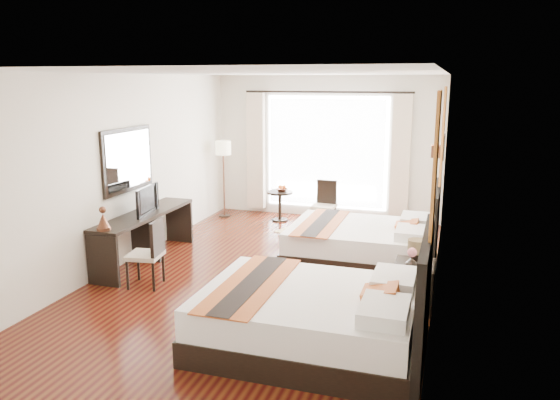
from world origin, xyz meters
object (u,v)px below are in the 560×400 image
(nightstand, at_px, (413,286))
(side_table, at_px, (280,206))
(television, at_px, (143,200))
(bed_near, at_px, (318,316))
(vase, at_px, (411,268))
(table_lamp, at_px, (417,248))
(window_chair, at_px, (324,214))
(bed_far, at_px, (366,242))
(console_desk, at_px, (145,237))
(desk_chair, at_px, (147,266))
(fruit_bowl, at_px, (282,190))
(floor_lamp, at_px, (223,153))

(nightstand, relative_size, side_table, 0.99)
(television, bearing_deg, nightstand, -104.47)
(bed_near, relative_size, vase, 16.19)
(table_lamp, xyz_separation_m, window_chair, (-1.88, 3.18, -0.47))
(bed_near, bearing_deg, television, 149.73)
(bed_far, xyz_separation_m, console_desk, (-3.21, -0.94, 0.06))
(vase, distance_m, window_chair, 3.90)
(nightstand, bearing_deg, side_table, 128.83)
(bed_far, bearing_deg, console_desk, -163.68)
(table_lamp, height_order, window_chair, window_chair)
(window_chair, bearing_deg, console_desk, -34.01)
(vase, relative_size, desk_chair, 0.15)
(bed_far, relative_size, table_lamp, 6.36)
(vase, height_order, fruit_bowl, same)
(table_lamp, distance_m, fruit_bowl, 4.42)
(bed_far, height_order, television, bed_far)
(console_desk, relative_size, side_table, 3.75)
(table_lamp, distance_m, side_table, 4.46)
(bed_far, distance_m, television, 3.40)
(side_table, height_order, fruit_bowl, fruit_bowl)
(bed_far, xyz_separation_m, table_lamp, (0.82, -1.43, 0.42))
(television, height_order, window_chair, television)
(table_lamp, distance_m, console_desk, 4.07)
(bed_near, distance_m, nightstand, 1.58)
(bed_far, distance_m, nightstand, 1.70)
(bed_far, relative_size, desk_chair, 2.37)
(vase, distance_m, floor_lamp, 5.43)
(bed_near, bearing_deg, table_lamp, 57.54)
(side_table, height_order, window_chair, window_chair)
(bed_near, xyz_separation_m, fruit_bowl, (-1.90, 4.82, 0.28))
(side_table, relative_size, window_chair, 0.67)
(bed_near, relative_size, window_chair, 2.61)
(console_desk, distance_m, floor_lamp, 3.05)
(table_lamp, height_order, side_table, table_lamp)
(console_desk, xyz_separation_m, side_table, (1.21, 2.94, -0.08))
(television, xyz_separation_m, desk_chair, (0.54, -0.85, -0.69))
(table_lamp, distance_m, window_chair, 3.72)
(console_desk, xyz_separation_m, fruit_bowl, (1.25, 2.95, 0.24))
(television, bearing_deg, side_table, -28.97)
(nightstand, height_order, console_desk, console_desk)
(bed_near, relative_size, fruit_bowl, 10.29)
(television, relative_size, fruit_bowl, 3.28)
(vase, bearing_deg, nightstand, 81.99)
(window_chair, bearing_deg, desk_chair, -19.29)
(vase, bearing_deg, fruit_bowl, 126.65)
(bed_far, height_order, vase, bed_far)
(table_lamp, bearing_deg, fruit_bowl, 128.93)
(bed_far, distance_m, desk_chair, 3.23)
(fruit_bowl, bearing_deg, side_table, -167.82)
(nightstand, xyz_separation_m, window_chair, (-1.87, 3.24, -0.01))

